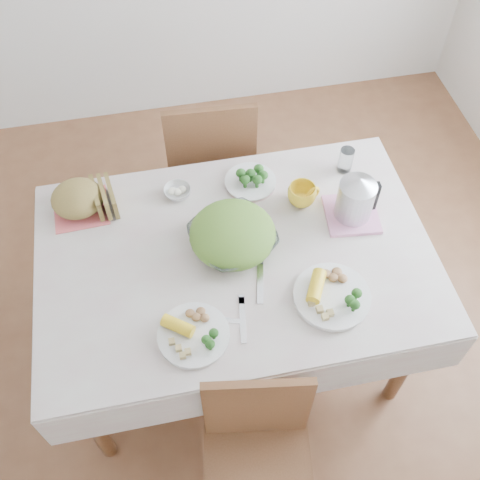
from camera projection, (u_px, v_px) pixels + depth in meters
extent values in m
plane|color=brown|center=(237.00, 343.00, 2.74)|extent=(3.60, 3.60, 0.00)
cube|color=brown|center=(236.00, 305.00, 2.44)|extent=(1.40, 0.90, 0.75)
cube|color=beige|center=(236.00, 255.00, 2.13)|extent=(1.50, 1.00, 0.01)
cube|color=brown|center=(259.00, 475.00, 1.94)|extent=(0.44, 0.44, 0.85)
cube|color=brown|center=(210.00, 158.00, 2.84)|extent=(0.45, 0.45, 0.95)
imported|color=white|center=(233.00, 238.00, 2.13)|extent=(0.40, 0.40, 0.08)
cylinder|color=white|center=(194.00, 335.00, 1.91)|extent=(0.35, 0.35, 0.02)
cylinder|color=white|center=(332.00, 297.00, 2.00)|extent=(0.39, 0.39, 0.02)
cylinder|color=beige|center=(250.00, 182.00, 2.33)|extent=(0.29, 0.29, 0.02)
cube|color=#DF5B5F|center=(81.00, 209.00, 2.26)|extent=(0.22, 0.22, 0.00)
ellipsoid|color=olive|center=(78.00, 200.00, 2.21)|extent=(0.21, 0.20, 0.12)
imported|color=white|center=(177.00, 192.00, 2.29)|extent=(0.13, 0.13, 0.03)
imported|color=yellow|center=(302.00, 195.00, 2.24)|extent=(0.15, 0.15, 0.09)
cylinder|color=white|center=(346.00, 159.00, 2.34)|extent=(0.06, 0.06, 0.11)
cube|color=pink|center=(351.00, 214.00, 2.23)|extent=(0.23, 0.23, 0.02)
cylinder|color=#B2B5BA|center=(356.00, 196.00, 2.14)|extent=(0.17, 0.17, 0.20)
cube|color=silver|center=(243.00, 320.00, 1.96)|extent=(0.05, 0.18, 0.00)
cube|color=silver|center=(260.00, 280.00, 2.06)|extent=(0.07, 0.20, 0.00)
cube|color=silver|center=(220.00, 320.00, 1.96)|extent=(0.16, 0.07, 0.00)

